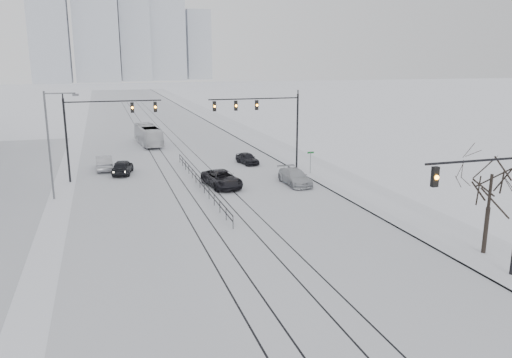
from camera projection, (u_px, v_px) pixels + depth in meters
name	position (u px, v px, depth m)	size (l,w,h in m)	color
road	(161.00, 139.00, 73.59)	(22.00, 260.00, 0.02)	silver
sidewalk_east	(249.00, 135.00, 77.46)	(5.00, 260.00, 0.16)	white
curb	(234.00, 136.00, 76.76)	(0.10, 260.00, 0.12)	gray
tram_rails	(183.00, 166.00, 55.01)	(5.30, 180.00, 0.01)	black
skyline	(121.00, 23.00, 266.33)	(96.00, 48.00, 72.00)	#ADB4BE
traffic_mast_near	(496.00, 198.00, 25.47)	(6.10, 0.37, 7.00)	black
traffic_mast_ne	(267.00, 116.00, 51.37)	(9.60, 0.37, 8.00)	black
traffic_mast_nw	(98.00, 123.00, 47.54)	(9.10, 0.37, 8.00)	black
street_light_west	(52.00, 138.00, 41.00)	(2.73, 0.25, 9.00)	#595B60
bare_tree	(491.00, 183.00, 28.97)	(4.40, 4.40, 6.10)	black
median_fence	(200.00, 182.00, 45.60)	(0.06, 24.00, 1.00)	black
street_sign	(310.00, 159.00, 50.60)	(0.70, 0.06, 2.40)	#595B60
sedan_sb_inner	(123.00, 167.00, 51.03)	(1.78, 4.43, 1.51)	black
sedan_sb_outer	(104.00, 163.00, 52.97)	(1.64, 4.71, 1.55)	#A7A8AF
sedan_nb_front	(222.00, 179.00, 45.88)	(2.51, 5.44, 1.51)	black
sedan_nb_right	(295.00, 177.00, 46.78)	(2.03, 4.98, 1.45)	#B0B3B8
sedan_nb_far	(247.00, 158.00, 56.03)	(1.52, 3.78, 1.29)	black
box_truck	(148.00, 135.00, 68.47)	(2.29, 9.81, 2.73)	silver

